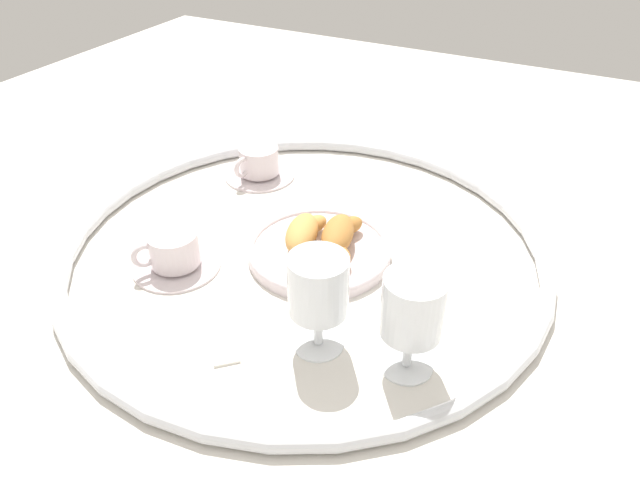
{
  "coord_description": "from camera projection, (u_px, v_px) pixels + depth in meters",
  "views": [
    {
      "loc": [
        0.67,
        0.37,
        0.56
      ],
      "look_at": [
        -0.0,
        0.03,
        0.03
      ],
      "focal_mm": 33.12,
      "sensor_mm": 36.0,
      "label": 1
    }
  ],
  "objects": [
    {
      "name": "table_chrome_rim",
      "position": [
        305.0,
        246.0,
        0.94
      ],
      "size": [
        0.77,
        0.77,
        0.02
      ],
      "primitive_type": "torus",
      "color": "silver",
      "rests_on": "ground_plane"
    },
    {
      "name": "juice_glass_left",
      "position": [
        413.0,
        311.0,
        0.69
      ],
      "size": [
        0.08,
        0.08,
        0.14
      ],
      "color": "white",
      "rests_on": "ground_plane"
    },
    {
      "name": "juice_glass_right",
      "position": [
        318.0,
        290.0,
        0.72
      ],
      "size": [
        0.08,
        0.08,
        0.14
      ],
      "color": "white",
      "rests_on": "ground_plane"
    },
    {
      "name": "sugar_packet",
      "position": [
        224.0,
        350.0,
        0.76
      ],
      "size": [
        0.06,
        0.06,
        0.01
      ],
      "primitive_type": "cube",
      "rotation": [
        0.0,
        0.0,
        0.75
      ],
      "color": "white",
      "rests_on": "ground_plane"
    },
    {
      "name": "coffee_cup_near",
      "position": [
        174.0,
        253.0,
        0.9
      ],
      "size": [
        0.14,
        0.14,
        0.06
      ],
      "color": "silver",
      "rests_on": "ground_plane"
    },
    {
      "name": "ground_plane",
      "position": [
        305.0,
        252.0,
        0.95
      ],
      "size": [
        2.2,
        2.2,
        0.0
      ],
      "primitive_type": "plane",
      "color": "silver"
    },
    {
      "name": "croissant_large",
      "position": [
        304.0,
        235.0,
        0.92
      ],
      "size": [
        0.13,
        0.09,
        0.04
      ],
      "color": "#D6994C",
      "rests_on": "pastry_plate"
    },
    {
      "name": "pastry_plate",
      "position": [
        320.0,
        250.0,
        0.93
      ],
      "size": [
        0.23,
        0.23,
        0.02
      ],
      "color": "silver",
      "rests_on": "ground_plane"
    },
    {
      "name": "coffee_cup_far",
      "position": [
        259.0,
        164.0,
        1.14
      ],
      "size": [
        0.14,
        0.14,
        0.06
      ],
      "color": "silver",
      "rests_on": "ground_plane"
    },
    {
      "name": "croissant_small",
      "position": [
        340.0,
        236.0,
        0.92
      ],
      "size": [
        0.13,
        0.08,
        0.04
      ],
      "color": "#BC7A38",
      "rests_on": "pastry_plate"
    }
  ]
}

